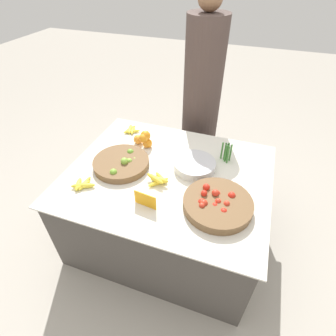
{
  "coord_description": "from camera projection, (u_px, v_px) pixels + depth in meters",
  "views": [
    {
      "loc": [
        0.46,
        -1.31,
        1.89
      ],
      "look_at": [
        0.0,
        0.0,
        0.72
      ],
      "focal_mm": 28.0,
      "sensor_mm": 36.0,
      "label": 1
    }
  ],
  "objects": [
    {
      "name": "ground_plane",
      "position": [
        168.0,
        231.0,
        2.28
      ],
      "size": [
        12.0,
        12.0,
        0.0
      ],
      "primitive_type": "plane",
      "color": "#ADA599"
    },
    {
      "name": "market_table",
      "position": [
        168.0,
        205.0,
        2.07
      ],
      "size": [
        1.41,
        1.17,
        0.67
      ],
      "color": "#4C4742",
      "rests_on": "ground_plane"
    },
    {
      "name": "lime_bowl",
      "position": [
        122.0,
        163.0,
        1.9
      ],
      "size": [
        0.4,
        0.4,
        0.09
      ],
      "color": "brown",
      "rests_on": "market_table"
    },
    {
      "name": "tomato_basket",
      "position": [
        217.0,
        204.0,
        1.59
      ],
      "size": [
        0.42,
        0.42,
        0.09
      ],
      "color": "brown",
      "rests_on": "market_table"
    },
    {
      "name": "orange_pile",
      "position": [
        144.0,
        140.0,
        2.07
      ],
      "size": [
        0.17,
        0.11,
        0.14
      ],
      "color": "orange",
      "rests_on": "market_table"
    },
    {
      "name": "metal_bowl",
      "position": [
        195.0,
        165.0,
        1.87
      ],
      "size": [
        0.3,
        0.3,
        0.06
      ],
      "color": "silver",
      "rests_on": "market_table"
    },
    {
      "name": "price_sign",
      "position": [
        145.0,
        200.0,
        1.58
      ],
      "size": [
        0.15,
        0.02,
        0.1
      ],
      "rotation": [
        0.0,
        0.0,
        -0.12
      ],
      "color": "orange",
      "rests_on": "market_table"
    },
    {
      "name": "veg_bundle",
      "position": [
        226.0,
        152.0,
        1.92
      ],
      "size": [
        0.08,
        0.06,
        0.14
      ],
      "color": "#4C8E42",
      "rests_on": "market_table"
    },
    {
      "name": "banana_bunch_middle_right",
      "position": [
        131.0,
        130.0,
        2.26
      ],
      "size": [
        0.13,
        0.15,
        0.03
      ],
      "color": "yellow",
      "rests_on": "market_table"
    },
    {
      "name": "banana_bunch_front_right",
      "position": [
        158.0,
        180.0,
        1.76
      ],
      "size": [
        0.17,
        0.17,
        0.06
      ],
      "color": "yellow",
      "rests_on": "market_table"
    },
    {
      "name": "banana_bunch_back_center",
      "position": [
        82.0,
        185.0,
        1.74
      ],
      "size": [
        0.16,
        0.16,
        0.04
      ],
      "color": "yellow",
      "rests_on": "market_table"
    },
    {
      "name": "vendor_person",
      "position": [
        201.0,
        103.0,
        2.43
      ],
      "size": [
        0.34,
        0.34,
        1.71
      ],
      "color": "#473833",
      "rests_on": "ground_plane"
    }
  ]
}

